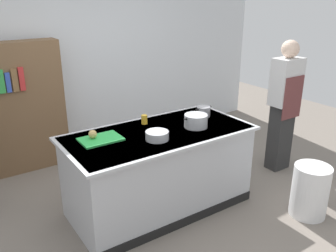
% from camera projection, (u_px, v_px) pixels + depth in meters
% --- Properties ---
extents(ground_plane, '(10.00, 10.00, 0.00)m').
position_uv_depth(ground_plane, '(160.00, 206.00, 4.01)').
color(ground_plane, slate).
extents(back_wall, '(6.40, 0.12, 3.00)m').
position_uv_depth(back_wall, '(80.00, 48.00, 5.11)').
color(back_wall, silver).
rests_on(back_wall, ground_plane).
extents(counter_island, '(1.98, 0.98, 0.90)m').
position_uv_depth(counter_island, '(159.00, 169.00, 3.85)').
color(counter_island, '#B7BABF').
rests_on(counter_island, ground_plane).
extents(cutting_board, '(0.40, 0.28, 0.02)m').
position_uv_depth(cutting_board, '(101.00, 139.00, 3.49)').
color(cutting_board, green).
rests_on(cutting_board, counter_island).
extents(onion, '(0.08, 0.08, 0.08)m').
position_uv_depth(onion, '(93.00, 134.00, 3.47)').
color(onion, tan).
rests_on(onion, cutting_board).
extents(stock_pot, '(0.31, 0.25, 0.14)m').
position_uv_depth(stock_pot, '(196.00, 121.00, 3.81)').
color(stock_pot, '#B7BABF').
rests_on(stock_pot, counter_island).
extents(sauce_pan, '(0.22, 0.16, 0.12)m').
position_uv_depth(sauce_pan, '(203.00, 111.00, 4.14)').
color(sauce_pan, '#99999E').
rests_on(sauce_pan, counter_island).
extents(mixing_bowl, '(0.23, 0.23, 0.09)m').
position_uv_depth(mixing_bowl, '(157.00, 135.00, 3.49)').
color(mixing_bowl, '#B7BABF').
rests_on(mixing_bowl, counter_island).
extents(juice_cup, '(0.07, 0.07, 0.10)m').
position_uv_depth(juice_cup, '(144.00, 119.00, 3.91)').
color(juice_cup, yellow).
rests_on(juice_cup, counter_island).
extents(trash_bin, '(0.38, 0.38, 0.57)m').
position_uv_depth(trash_bin, '(310.00, 191.00, 3.78)').
color(trash_bin, white).
rests_on(trash_bin, ground_plane).
extents(person_chef, '(0.38, 0.25, 1.72)m').
position_uv_depth(person_chef, '(284.00, 104.00, 4.58)').
color(person_chef, '#2C2C2C').
rests_on(person_chef, ground_plane).
extents(bookshelf, '(1.10, 0.31, 1.70)m').
position_uv_depth(bookshelf, '(20.00, 108.00, 4.60)').
color(bookshelf, brown).
rests_on(bookshelf, ground_plane).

